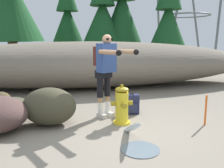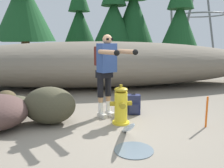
{
  "view_description": "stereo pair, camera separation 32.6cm",
  "coord_description": "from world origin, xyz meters",
  "views": [
    {
      "loc": [
        -0.92,
        -4.23,
        1.63
      ],
      "look_at": [
        0.02,
        0.52,
        0.75
      ],
      "focal_mm": 38.33,
      "sensor_mm": 36.0,
      "label": 1
    },
    {
      "loc": [
        -0.6,
        -4.28,
        1.63
      ],
      "look_at": [
        0.02,
        0.52,
        0.75
      ],
      "focal_mm": 38.33,
      "sensor_mm": 36.0,
      "label": 2
    }
  ],
  "objects": [
    {
      "name": "survey_stake",
      "position": [
        1.73,
        -0.2,
        0.3
      ],
      "size": [
        0.04,
        0.04,
        0.6
      ],
      "primitive_type": "cylinder",
      "color": "#E55914",
      "rests_on": "ground_plane"
    },
    {
      "name": "hydrant_water_jet",
      "position": [
        0.16,
        -0.62,
        0.11
      ],
      "size": [
        0.6,
        1.35,
        0.61
      ],
      "color": "silver",
      "rests_on": "ground_plane"
    },
    {
      "name": "boulder_small",
      "position": [
        -2.07,
        1.02,
        0.22
      ],
      "size": [
        1.02,
        1.0,
        0.44
      ],
      "primitive_type": "ellipsoid",
      "rotation": [
        0.0,
        0.0,
        0.47
      ],
      "color": "#464432",
      "rests_on": "ground_plane"
    },
    {
      "name": "utility_worker",
      "position": [
        -0.08,
        0.66,
        1.12
      ],
      "size": [
        0.81,
        1.04,
        1.75
      ],
      "rotation": [
        0.0,
        0.0,
        -1.08
      ],
      "color": "beige",
      "rests_on": "ground_plane"
    },
    {
      "name": "pine_tree_far_left",
      "position": [
        -4.11,
        11.31,
        3.91
      ],
      "size": [
        2.57,
        2.57,
        7.23
      ],
      "color": "#47331E",
      "rests_on": "ground_plane"
    },
    {
      "name": "pine_tree_far_right",
      "position": [
        2.64,
        10.63,
        3.6
      ],
      "size": [
        2.78,
        2.78,
        7.09
      ],
      "color": "#47331E",
      "rests_on": "ground_plane"
    },
    {
      "name": "pine_tree_center",
      "position": [
        -0.66,
        11.4,
        3.07
      ],
      "size": [
        2.1,
        2.1,
        5.57
      ],
      "color": "#47331E",
      "rests_on": "ground_plane"
    },
    {
      "name": "pine_tree_ridge_end",
      "position": [
        4.71,
        8.39,
        2.91
      ],
      "size": [
        2.18,
        2.18,
        5.53
      ],
      "color": "#47331E",
      "rests_on": "ground_plane"
    },
    {
      "name": "ground_plane",
      "position": [
        0.0,
        0.0,
        -0.02
      ],
      "size": [
        56.0,
        56.0,
        0.04
      ],
      "primitive_type": "cube",
      "color": "gray"
    },
    {
      "name": "pine_tree_right",
      "position": [
        1.39,
        10.37,
        3.31
      ],
      "size": [
        2.33,
        2.33,
        5.76
      ],
      "color": "#47331E",
      "rests_on": "ground_plane"
    },
    {
      "name": "dirt_embankment",
      "position": [
        0.0,
        4.25,
        0.8
      ],
      "size": [
        12.27,
        3.2,
        1.61
      ],
      "primitive_type": "ellipsoid",
      "color": "#756B5B",
      "rests_on": "ground_plane"
    },
    {
      "name": "boulder_mid",
      "position": [
        -1.24,
        0.41,
        0.37
      ],
      "size": [
        1.17,
        0.98,
        0.74
      ],
      "primitive_type": "ellipsoid",
      "rotation": [
        0.0,
        0.0,
        2.93
      ],
      "color": "#423F2D",
      "rests_on": "ground_plane"
    },
    {
      "name": "spare_backpack",
      "position": [
        0.54,
        0.81,
        0.22
      ],
      "size": [
        0.32,
        0.31,
        0.47
      ],
      "rotation": [
        0.0,
        0.0,
        4.62
      ],
      "color": "#23284C",
      "rests_on": "ground_plane"
    },
    {
      "name": "boulder_outlier",
      "position": [
        -2.48,
        1.83,
        0.2
      ],
      "size": [
        0.69,
        0.74,
        0.41
      ],
      "primitive_type": "ellipsoid",
      "rotation": [
        0.0,
        0.0,
        5.18
      ],
      "color": "brown",
      "rests_on": "ground_plane"
    },
    {
      "name": "fire_hydrant",
      "position": [
        0.16,
        0.21,
        0.36
      ],
      "size": [
        0.44,
        0.39,
        0.79
      ],
      "color": "yellow",
      "rests_on": "ground_plane"
    }
  ]
}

